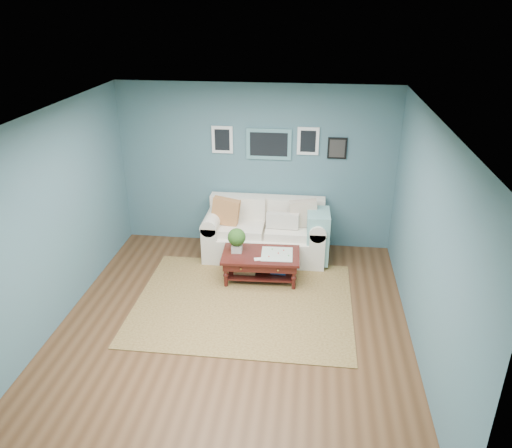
# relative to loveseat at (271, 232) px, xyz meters

# --- Properties ---
(room_shell) EXTENTS (5.00, 5.02, 2.70)m
(room_shell) POSITION_rel_loveseat_xyz_m (-0.29, -1.97, 0.94)
(room_shell) COLOR brown
(room_shell) RESTS_ON ground
(area_rug) EXTENTS (2.98, 2.38, 0.01)m
(area_rug) POSITION_rel_loveseat_xyz_m (-0.24, -1.46, -0.41)
(area_rug) COLOR brown
(area_rug) RESTS_ON ground
(loveseat) EXTENTS (1.99, 0.90, 1.02)m
(loveseat) POSITION_rel_loveseat_xyz_m (0.00, 0.00, 0.00)
(loveseat) COLOR #F0E5CD
(loveseat) RESTS_ON ground
(coffee_table) EXTENTS (1.17, 0.71, 0.80)m
(coffee_table) POSITION_rel_loveseat_xyz_m (-0.13, -0.79, -0.06)
(coffee_table) COLOR #360F0B
(coffee_table) RESTS_ON ground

